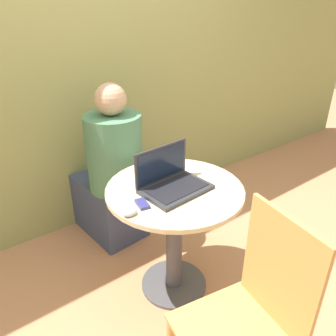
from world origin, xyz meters
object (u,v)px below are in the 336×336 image
(cell_phone, at_px, (142,204))
(person_seated, at_px, (112,179))
(laptop, at_px, (172,181))
(chair_empty, at_px, (249,321))

(cell_phone, relative_size, person_seated, 0.08)
(laptop, bearing_deg, cell_phone, -168.13)
(laptop, distance_m, cell_phone, 0.22)
(cell_phone, bearing_deg, laptop, 11.87)
(cell_phone, relative_size, chair_empty, 0.11)
(cell_phone, bearing_deg, chair_empty, -83.35)
(laptop, xyz_separation_m, person_seated, (-0.02, 0.67, -0.27))
(laptop, xyz_separation_m, chair_empty, (-0.14, -0.68, -0.28))
(chair_empty, bearing_deg, person_seated, 84.78)
(person_seated, bearing_deg, laptop, -88.65)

